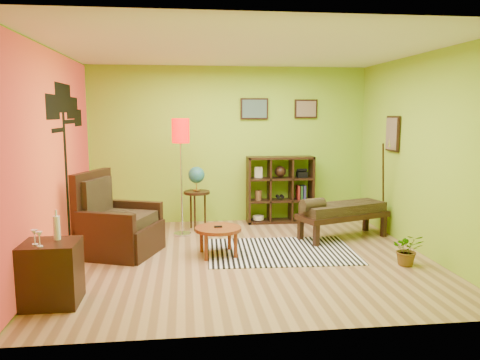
{
  "coord_description": "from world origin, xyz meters",
  "views": [
    {
      "loc": [
        -0.81,
        -6.18,
        1.97
      ],
      "look_at": [
        -0.05,
        0.21,
        1.05
      ],
      "focal_mm": 35.0,
      "sensor_mm": 36.0,
      "label": 1
    }
  ],
  "objects": [
    {
      "name": "bench",
      "position": [
        1.63,
        0.8,
        0.44
      ],
      "size": [
        1.57,
        0.99,
        0.69
      ],
      "color": "black",
      "rests_on": "ground"
    },
    {
      "name": "room_shell",
      "position": [
        -0.09,
        0.01,
        1.8
      ],
      "size": [
        5.04,
        4.54,
        2.82
      ],
      "color": "#91C72C",
      "rests_on": "ground"
    },
    {
      "name": "ground",
      "position": [
        0.0,
        0.0,
        0.0
      ],
      "size": [
        5.0,
        5.0,
        0.0
      ],
      "primitive_type": "plane",
      "color": "tan",
      "rests_on": "ground"
    },
    {
      "name": "side_cabinet",
      "position": [
        -2.2,
        -1.33,
        0.34
      ],
      "size": [
        0.56,
        0.51,
        0.98
      ],
      "color": "black",
      "rests_on": "ground"
    },
    {
      "name": "armchair",
      "position": [
        -1.79,
        0.41,
        0.35
      ],
      "size": [
        1.23,
        1.21,
        1.16
      ],
      "color": "black",
      "rests_on": "ground"
    },
    {
      "name": "zebra_rug",
      "position": [
        0.55,
        0.22,
        0.01
      ],
      "size": [
        2.16,
        1.52,
        0.01
      ],
      "primitive_type": "cube",
      "rotation": [
        0.0,
        0.0,
        -0.05
      ],
      "color": "white",
      "rests_on": "ground"
    },
    {
      "name": "potted_plant",
      "position": [
        2.06,
        -0.58,
        0.17
      ],
      "size": [
        0.49,
        0.52,
        0.34
      ],
      "primitive_type": "imported",
      "rotation": [
        0.0,
        0.0,
        -0.29
      ],
      "color": "#26661E",
      "rests_on": "ground"
    },
    {
      "name": "coffee_table",
      "position": [
        -0.36,
        0.15,
        0.34
      ],
      "size": [
        0.65,
        0.65,
        0.42
      ],
      "color": "maroon",
      "rests_on": "ground"
    },
    {
      "name": "cube_shelf",
      "position": [
        0.91,
        2.03,
        0.6
      ],
      "size": [
        1.2,
        0.35,
        1.2
      ],
      "color": "black",
      "rests_on": "ground"
    },
    {
      "name": "globe_table",
      "position": [
        -0.62,
        1.66,
        0.82
      ],
      "size": [
        0.44,
        0.44,
        1.08
      ],
      "color": "black",
      "rests_on": "ground"
    },
    {
      "name": "floor_lamp",
      "position": [
        -0.87,
        1.31,
        1.53
      ],
      "size": [
        0.28,
        0.28,
        1.89
      ],
      "color": "silver",
      "rests_on": "ground"
    }
  ]
}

